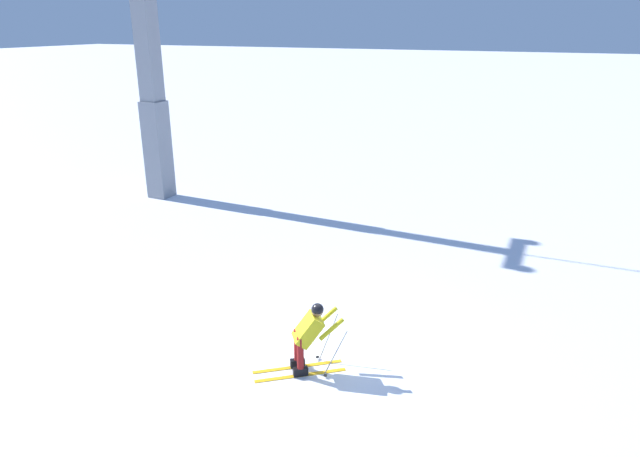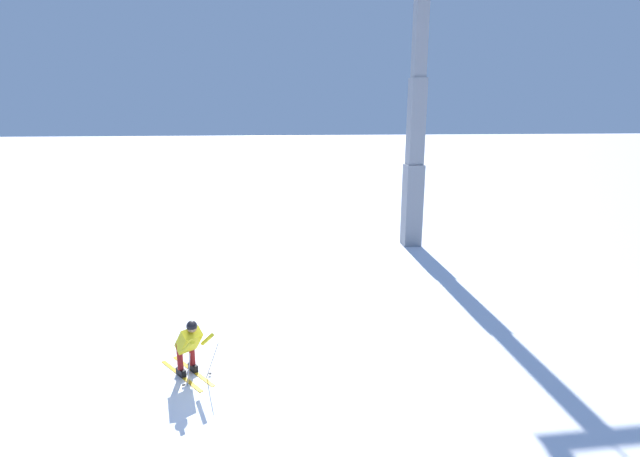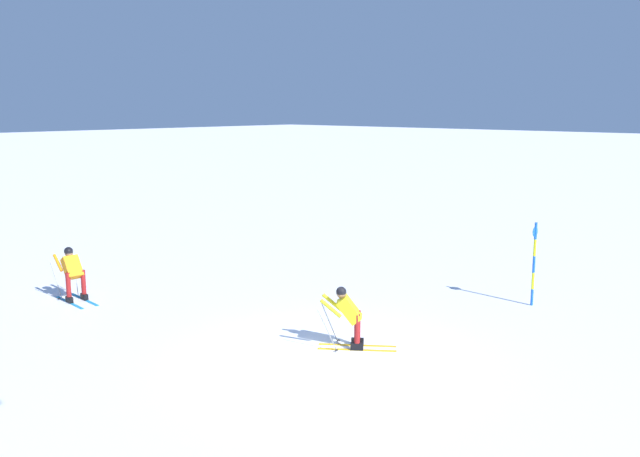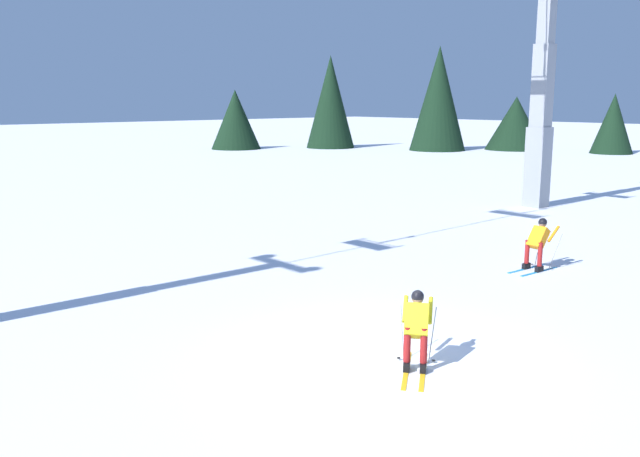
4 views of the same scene
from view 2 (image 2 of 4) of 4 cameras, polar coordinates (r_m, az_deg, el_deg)
The scene contains 3 objects.
ground_plane at distance 11.24m, azimuth -11.22°, elevation -16.92°, with size 260.00×260.00×0.00m, color white.
skier_carving_main at distance 10.91m, azimuth -15.67°, elevation -13.39°, with size 1.71×1.47×1.55m.
lift_tower_near at distance 20.73m, azimuth 11.56°, elevation 10.71°, with size 0.77×2.57×11.34m.
Camera 2 is at (9.67, 0.85, 5.67)m, focal length 26.22 mm.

